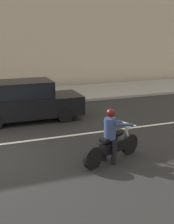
% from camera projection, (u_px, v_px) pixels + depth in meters
% --- Properties ---
extents(motorcycle_with_rider_denim_blue, '(2.08, 1.00, 1.61)m').
position_uv_depth(motorcycle_with_rider_denim_blue, '(112.00, 140.00, 8.42)').
color(motorcycle_with_rider_denim_blue, black).
rests_on(motorcycle_with_rider_denim_blue, ground_plane).
extents(parked_sedan_black, '(4.59, 1.82, 1.72)m').
position_uv_depth(parked_sedan_black, '(25.00, 101.00, 12.27)').
color(parked_sedan_black, black).
rests_on(parked_sedan_black, ground_plane).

